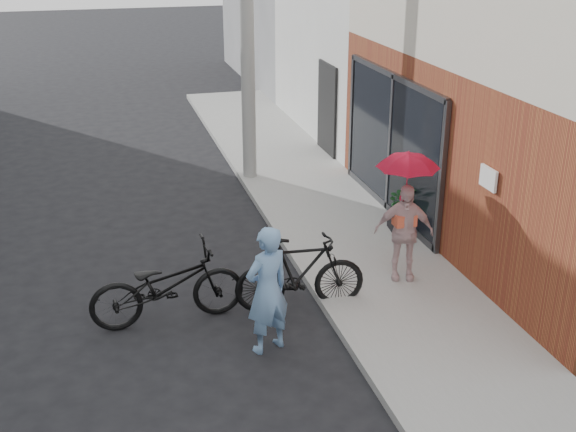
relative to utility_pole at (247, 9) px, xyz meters
name	(u,v)px	position (x,y,z in m)	size (l,w,h in m)	color
ground	(268,334)	(-1.10, -6.00, -3.50)	(80.00, 80.00, 0.00)	black
sidewalk	(363,250)	(1.00, -4.00, -3.44)	(2.20, 24.00, 0.12)	#979792
curb	(295,258)	(-0.16, -4.00, -3.44)	(0.12, 24.00, 0.12)	#9E9E99
utility_pole	(247,9)	(0.00, 0.00, 0.00)	(0.28, 0.28, 7.00)	#9E9E99
officer	(267,290)	(-1.18, -6.35, -2.66)	(0.62, 0.40, 1.69)	#719BCA
bike_left	(167,285)	(-2.31, -5.32, -2.95)	(0.72, 2.08, 1.09)	black
bike_right	(300,273)	(-0.50, -5.45, -2.95)	(0.52, 1.83, 1.10)	black
kimono_woman	(404,232)	(1.16, -5.15, -2.65)	(0.86, 0.36, 1.47)	beige
parasol	(408,159)	(1.16, -5.15, -1.54)	(0.85, 0.85, 0.75)	red
planter	(402,224)	(1.90, -3.50, -3.27)	(0.41, 0.41, 0.21)	black
potted_plant	(403,202)	(1.90, -3.50, -2.87)	(0.54, 0.47, 0.60)	#255E2C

